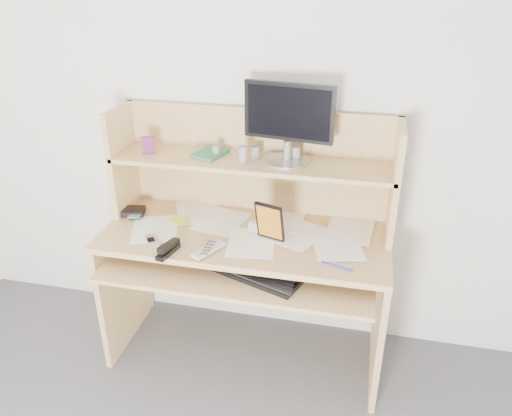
% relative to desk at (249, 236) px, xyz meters
% --- Properties ---
extents(back_wall, '(3.60, 0.04, 2.50)m').
position_rel_desk_xyz_m(back_wall, '(0.00, 0.24, 0.56)').
color(back_wall, silver).
rests_on(back_wall, floor).
extents(desk, '(1.40, 0.70, 1.30)m').
position_rel_desk_xyz_m(desk, '(0.00, 0.00, 0.00)').
color(desk, tan).
rests_on(desk, floor).
extents(paper_clutter, '(1.32, 0.54, 0.01)m').
position_rel_desk_xyz_m(paper_clutter, '(0.00, -0.08, 0.06)').
color(paper_clutter, white).
rests_on(paper_clutter, desk).
extents(keyboard, '(0.45, 0.29, 0.03)m').
position_rel_desk_xyz_m(keyboard, '(0.10, -0.29, -0.03)').
color(keyboard, black).
rests_on(keyboard, desk).
extents(tv_remote, '(0.12, 0.18, 0.02)m').
position_rel_desk_xyz_m(tv_remote, '(-0.12, -0.29, 0.07)').
color(tv_remote, '#AEAFA9').
rests_on(tv_remote, paper_clutter).
extents(flip_phone, '(0.10, 0.11, 0.03)m').
position_rel_desk_xyz_m(flip_phone, '(-0.40, -0.27, 0.07)').
color(flip_phone, '#B5B4B7').
rests_on(flip_phone, paper_clutter).
extents(stapler, '(0.07, 0.15, 0.05)m').
position_rel_desk_xyz_m(stapler, '(-0.30, -0.34, 0.08)').
color(stapler, black).
rests_on(stapler, paper_clutter).
extents(wallet, '(0.13, 0.11, 0.03)m').
position_rel_desk_xyz_m(wallet, '(-0.62, -0.01, 0.08)').
color(wallet, black).
rests_on(wallet, paper_clutter).
extents(sticky_note_pad, '(0.08, 0.08, 0.01)m').
position_rel_desk_xyz_m(sticky_note_pad, '(-0.36, -0.03, 0.06)').
color(sticky_note_pad, yellow).
rests_on(sticky_note_pad, desk).
extents(digital_camera, '(0.09, 0.06, 0.05)m').
position_rel_desk_xyz_m(digital_camera, '(0.06, -0.06, 0.09)').
color(digital_camera, silver).
rests_on(digital_camera, paper_clutter).
extents(game_case, '(0.14, 0.05, 0.19)m').
position_rel_desk_xyz_m(game_case, '(0.13, -0.12, 0.16)').
color(game_case, black).
rests_on(game_case, paper_clutter).
extents(blue_pen, '(0.14, 0.05, 0.01)m').
position_rel_desk_xyz_m(blue_pen, '(0.46, -0.28, 0.07)').
color(blue_pen, '#1B1FCC').
rests_on(blue_pen, paper_clutter).
extents(card_box, '(0.07, 0.04, 0.09)m').
position_rel_desk_xyz_m(card_box, '(-0.52, 0.04, 0.43)').
color(card_box, maroon).
rests_on(card_box, desk).
extents(shelf_book, '(0.17, 0.20, 0.02)m').
position_rel_desk_xyz_m(shelf_book, '(-0.22, 0.09, 0.40)').
color(shelf_book, '#317C54').
rests_on(shelf_book, desk).
extents(chip_stack_a, '(0.05, 0.05, 0.05)m').
position_rel_desk_xyz_m(chip_stack_a, '(-0.18, 0.08, 0.41)').
color(chip_stack_a, black).
rests_on(chip_stack_a, desk).
extents(chip_stack_b, '(0.04, 0.04, 0.07)m').
position_rel_desk_xyz_m(chip_stack_b, '(0.21, 0.11, 0.42)').
color(chip_stack_b, white).
rests_on(chip_stack_b, desk).
extents(chip_stack_c, '(0.05, 0.05, 0.05)m').
position_rel_desk_xyz_m(chip_stack_c, '(0.01, 0.11, 0.41)').
color(chip_stack_c, black).
rests_on(chip_stack_c, desk).
extents(chip_stack_d, '(0.05, 0.05, 0.08)m').
position_rel_desk_xyz_m(chip_stack_d, '(-0.03, 0.03, 0.43)').
color(chip_stack_d, silver).
rests_on(chip_stack_d, desk).
extents(monitor, '(0.43, 0.22, 0.38)m').
position_rel_desk_xyz_m(monitor, '(0.17, 0.09, 0.59)').
color(monitor, '#A7A7AC').
rests_on(monitor, desk).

